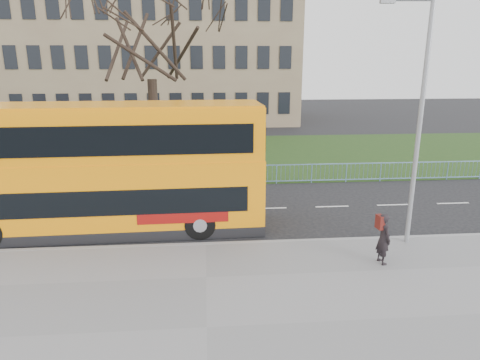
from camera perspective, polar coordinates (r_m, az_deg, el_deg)
The scene contains 10 objects.
ground at distance 17.57m, azimuth -4.60°, elevation -6.74°, with size 120.00×120.00×0.00m, color black.
pavement at distance 11.58m, azimuth -4.45°, elevation -19.23°, with size 80.00×10.50×0.12m, color slate.
kerb at distance 16.12m, azimuth -4.58°, elevation -8.60°, with size 80.00×0.20×0.14m, color gray.
grass_verge at distance 31.27m, azimuth -4.72°, elevation 3.31°, with size 80.00×15.40×0.08m, color #1B3915.
guard_railing at distance 23.66m, azimuth -4.70°, elevation 0.57°, with size 40.00×0.12×1.10m, color #6E99C4, non-canonical shape.
bare_tree at distance 26.44m, azimuth -11.79°, elevation 15.33°, with size 9.25×9.25×13.21m, color black, non-canonical shape.
civic_building at distance 51.51m, azimuth -10.75°, elevation 15.71°, with size 30.00×15.00×14.00m, color #7A644D.
yellow_bus at distance 17.53m, azimuth -17.08°, elevation 1.82°, with size 12.07×3.16×5.03m.
pedestrian at distance 15.05m, azimuth 18.58°, elevation -7.41°, with size 0.64×0.42×1.74m, color black.
street_lamp at distance 16.16m, azimuth 22.56°, elevation 7.73°, with size 1.80×0.33×8.51m.
Camera 1 is at (0.07, -16.26, 6.66)m, focal length 32.00 mm.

